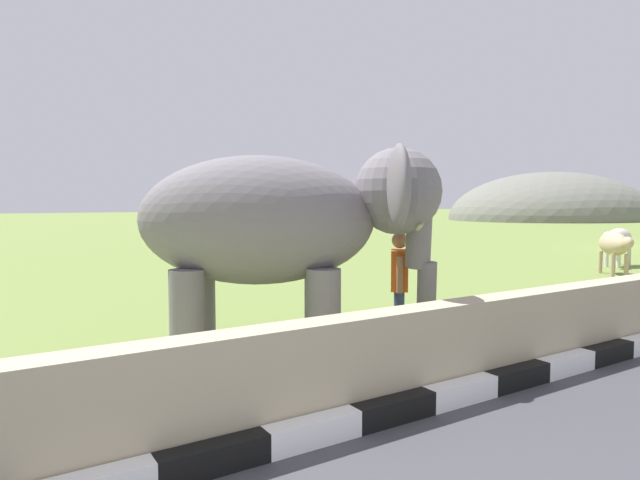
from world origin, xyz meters
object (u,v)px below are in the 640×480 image
person_handler (399,283)px  cow_near (614,245)px  elephant (285,223)px  cow_mid (618,239)px

person_handler → cow_near: size_ratio=0.96×
cow_near → elephant: bearing=-169.6°
elephant → cow_mid: 14.45m
elephant → person_handler: size_ratio=2.39×
elephant → cow_mid: (14.04, 3.31, -0.94)m
elephant → person_handler: elephant is taller
elephant → person_handler: (1.66, -0.37, -0.89)m
person_handler → cow_mid: size_ratio=0.86×
person_handler → cow_near: (10.13, 2.55, -0.06)m
elephant → cow_near: (11.80, 2.17, -0.94)m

